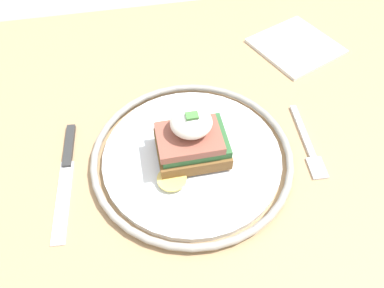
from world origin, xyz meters
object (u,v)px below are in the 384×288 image
at_px(sandwich, 191,139).
at_px(knife, 67,169).
at_px(fork, 308,144).
at_px(plate, 192,156).
at_px(napkin, 296,46).

distance_m(sandwich, knife, 0.18).
bearing_deg(sandwich, fork, 177.10).
height_order(plate, knife, plate).
bearing_deg(knife, sandwich, 175.30).
xyz_separation_m(sandwich, fork, (-0.17, 0.01, -0.04)).
bearing_deg(knife, plate, 175.20).
distance_m(knife, napkin, 0.46).
xyz_separation_m(plate, napkin, (-0.24, -0.21, -0.00)).
bearing_deg(plate, knife, -4.80).
relative_size(knife, napkin, 1.43).
height_order(plate, napkin, plate).
relative_size(fork, napkin, 1.03).
height_order(sandwich, fork, sandwich).
bearing_deg(sandwich, napkin, -138.29).
bearing_deg(fork, sandwich, -2.90).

